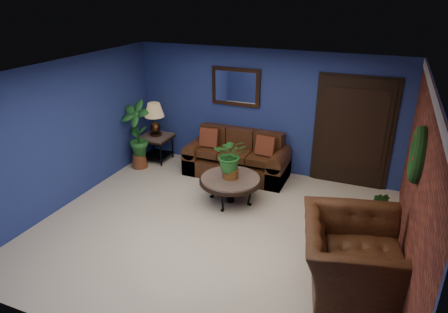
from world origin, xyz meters
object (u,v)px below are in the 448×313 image
at_px(sofa, 238,160).
at_px(table_lamp, 154,115).
at_px(coffee_table, 230,181).
at_px(armchair, 353,259).
at_px(end_table, 156,141).
at_px(side_chair, 263,152).

xyz_separation_m(sofa, table_lamp, (-1.91, -0.03, 0.73)).
relative_size(sofa, table_lamp, 2.95).
xyz_separation_m(coffee_table, armchair, (2.25, -1.53, 0.05)).
distance_m(end_table, table_lamp, 0.59).
bearing_deg(armchair, end_table, 46.65).
bearing_deg(table_lamp, armchair, -30.84).
xyz_separation_m(sofa, end_table, (-1.91, -0.03, 0.14)).
height_order(sofa, armchair, armchair).
bearing_deg(table_lamp, end_table, -90.00).
bearing_deg(side_chair, table_lamp, 177.40).
xyz_separation_m(coffee_table, side_chair, (0.23, 1.20, 0.12)).
height_order(end_table, armchair, armchair).
bearing_deg(coffee_table, end_table, 152.88).
distance_m(coffee_table, side_chair, 1.22).
distance_m(coffee_table, end_table, 2.48).
height_order(table_lamp, side_chair, table_lamp).
bearing_deg(side_chair, end_table, 177.40).
relative_size(sofa, coffee_table, 1.86).
distance_m(sofa, table_lamp, 2.05).
xyz_separation_m(sofa, armchair, (2.54, -2.68, 0.16)).
bearing_deg(end_table, armchair, -30.84).
relative_size(sofa, armchair, 1.43).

